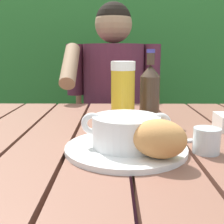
{
  "coord_description": "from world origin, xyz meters",
  "views": [
    {
      "loc": [
        0.04,
        -0.77,
        0.97
      ],
      "look_at": [
        0.03,
        -0.04,
        0.82
      ],
      "focal_mm": 46.4,
      "sensor_mm": 36.0,
      "label": 1
    }
  ],
  "objects": [
    {
      "name": "person_eating",
      "position": [
        0.03,
        0.71,
        0.72
      ],
      "size": [
        0.48,
        0.47,
        1.22
      ],
      "color": "#552336",
      "rests_on": "ground_plane"
    },
    {
      "name": "soup_bowl",
      "position": [
        0.07,
        -0.14,
        0.8
      ],
      "size": [
        0.2,
        0.15,
        0.08
      ],
      "color": "white",
      "rests_on": "serving_plate"
    },
    {
      "name": "beer_glass",
      "position": [
        0.06,
        0.11,
        0.85
      ],
      "size": [
        0.07,
        0.07,
        0.2
      ],
      "color": "gold",
      "rests_on": "dining_table"
    },
    {
      "name": "table_knife",
      "position": [
        0.21,
        -0.08,
        0.76
      ],
      "size": [
        0.17,
        0.05,
        0.01
      ],
      "color": "silver",
      "rests_on": "dining_table"
    },
    {
      "name": "dining_table",
      "position": [
        -0.0,
        0.0,
        0.66
      ],
      "size": [
        1.26,
        0.95,
        0.75
      ],
      "color": "brown",
      "rests_on": "ground_plane"
    },
    {
      "name": "bread_roll",
      "position": [
        0.13,
        -0.22,
        0.8
      ],
      "size": [
        0.13,
        0.12,
        0.08
      ],
      "color": "#CC8A4B",
      "rests_on": "serving_plate"
    },
    {
      "name": "beer_bottle",
      "position": [
        0.16,
        0.17,
        0.85
      ],
      "size": [
        0.07,
        0.07,
        0.23
      ],
      "color": "#443224",
      "rests_on": "dining_table"
    },
    {
      "name": "water_glass_small",
      "position": [
        0.24,
        -0.15,
        0.78
      ],
      "size": [
        0.06,
        0.06,
        0.06
      ],
      "color": "silver",
      "rests_on": "dining_table"
    },
    {
      "name": "chair_near_diner",
      "position": [
        0.03,
        0.92,
        0.47
      ],
      "size": [
        0.49,
        0.47,
        0.99
      ],
      "color": "brown",
      "rests_on": "ground_plane"
    },
    {
      "name": "hedge_backdrop",
      "position": [
        0.16,
        1.61,
        1.02
      ],
      "size": [
        3.91,
        0.86,
        2.48
      ],
      "color": "#296629",
      "rests_on": "ground_plane"
    },
    {
      "name": "serving_plate",
      "position": [
        0.07,
        -0.14,
        0.76
      ],
      "size": [
        0.28,
        0.28,
        0.01
      ],
      "color": "white",
      "rests_on": "dining_table"
    }
  ]
}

